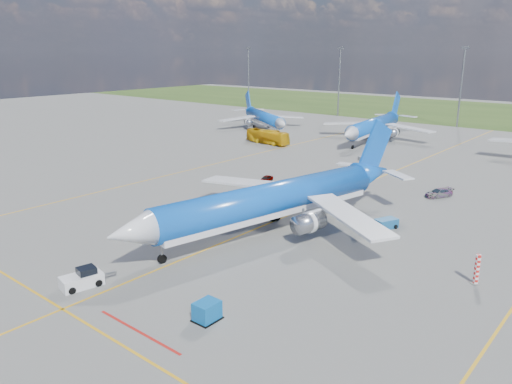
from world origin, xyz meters
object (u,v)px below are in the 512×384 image
Objects in this scene: baggage_tug_w at (380,225)px; pushback_tug at (83,279)px; bg_jet_nw at (264,129)px; service_car_a at (266,179)px; uld_container at (207,311)px; baggage_tug_c at (369,157)px; service_car_b at (288,188)px; service_car_c at (439,193)px; bg_jet_nnw at (373,140)px; apron_bus at (268,137)px; warning_post at (477,269)px; main_airliner at (271,232)px.

pushback_tug is at bearing -90.35° from baggage_tug_w.
service_car_a is at bearing -108.51° from bg_jet_nw.
baggage_tug_c is at bearing 106.01° from uld_container.
service_car_b is (-18.04, 36.00, -0.23)m from uld_container.
pushback_tug is 53.54m from service_car_c.
baggage_tug_w is (30.51, -57.90, 0.56)m from bg_jet_nnw.
apron_bus is (15.07, -17.40, 1.66)m from bg_jet_nw.
apron_bus is 27.17m from baggage_tug_c.
service_car_c is 27.61m from baggage_tug_c.
warning_post is 0.08× the size of bg_jet_nw.
service_car_b is at bearing -130.94° from apron_bus.
bg_jet_nnw reaches higher than service_car_b.
bg_jet_nnw is at bearing 108.16° from uld_container.
uld_container is at bearing -125.44° from warning_post.
bg_jet_nnw is at bearing 118.31° from main_airliner.
bg_jet_nnw is 7.37× the size of pushback_tug.
bg_jet_nw is (-76.84, 63.01, -1.50)m from warning_post.
service_car_c is at bearing 87.70° from uld_container.
main_airliner reaches higher than apron_bus.
bg_jet_nnw is 0.88× the size of main_airliner.
bg_jet_nw is 83.47m from baggage_tug_w.
service_car_c is at bearing 81.19° from main_airliner.
apron_bus reaches higher than baggage_tug_c.
bg_jet_nnw is 91.78m from pushback_tug.
uld_container is (-15.09, -21.20, -0.69)m from warning_post.
main_airliner is (20.56, -67.30, 0.00)m from bg_jet_nnw.
warning_post is 0.07× the size of main_airliner.
service_car_a is 0.77× the size of service_car_c.
apron_bus reaches higher than baggage_tug_w.
warning_post is at bearing 52.12° from pushback_tug.
pushback_tug is at bearing -77.57° from service_car_c.
apron_bus is (-17.27, -20.39, 1.66)m from bg_jet_nnw.
bg_jet_nnw is at bearing -34.13° from apron_bus.
pushback_tug is at bearing 174.48° from service_car_b.
apron_bus is 2.68× the size of baggage_tug_c.
main_airliner is 10.17× the size of baggage_tug_c.
warning_post is 76.79m from apron_bus.
bg_jet_nw is at bearing 179.07° from service_car_c.
bg_jet_nnw is 19.65× the size of uld_container.
main_airliner reaches higher than pushback_tug.
service_car_b is at bearing -84.96° from bg_jet_nnw.
bg_jet_nw reaches higher than service_car_b.
pushback_tug is 13.83m from uld_container.
service_car_c is at bearing 9.27° from service_car_a.
main_airliner reaches higher than uld_container.
service_car_b is 0.94× the size of baggage_tug_c.
bg_jet_nnw is 3.35× the size of apron_bus.
apron_bus is 51.69m from service_car_c.
baggage_tug_w is 42.16m from baggage_tug_c.
service_car_a is 27.64m from service_car_c.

